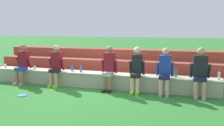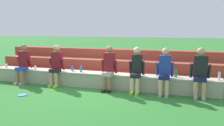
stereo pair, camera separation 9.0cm
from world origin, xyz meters
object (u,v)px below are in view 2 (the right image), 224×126
Objects in this scene: person_left_of_center at (56,64)px; frisbee at (22,95)px; water_bottle_mid_right at (72,68)px; water_bottle_near_left at (81,69)px; person_rightmost_edge at (200,71)px; plastic_cup_left_end at (6,65)px; person_center at (109,67)px; person_right_of_center at (136,69)px; water_bottle_center_gap at (219,76)px; person_far_left at (23,62)px; plastic_cup_right_end at (35,68)px; water_bottle_near_right at (176,74)px; person_far_right at (165,70)px.

frisbee is (-0.38, -1.30, -0.73)m from person_left_of_center.
water_bottle_mid_right is 0.36m from water_bottle_near_left.
person_rightmost_edge reaches higher than plastic_cup_left_end.
plastic_cup_left_end is (-4.15, 0.28, -0.18)m from person_center.
person_right_of_center is 2.35m from water_bottle_center_gap.
person_far_left is at bearing 125.66° from frisbee.
person_rightmost_edge is 5.52m from plastic_cup_right_end.
person_left_of_center is 6.59× the size of water_bottle_near_left.
water_bottle_near_left is at bearing 0.77° from plastic_cup_right_end.
person_left_of_center is 2.75m from person_right_of_center.
water_bottle_near_right is (3.91, 0.23, -0.14)m from person_left_of_center.
water_bottle_near_right is 4.86m from plastic_cup_right_end.
person_center reaches higher than person_right_of_center.
person_far_right is 2.78m from water_bottle_near_left.
person_left_of_center is at bearing 179.76° from person_right_of_center.
person_right_of_center reaches higher than water_bottle_near_left.
person_right_of_center is 1.81m from person_rightmost_edge.
person_far_left reaches higher than water_bottle_near_right.
water_bottle_mid_right is 1.83× the size of plastic_cup_right_end.
person_far_left is 1.81m from water_bottle_mid_right.
water_bottle_near_right is at bearing 0.81° from water_bottle_near_left.
plastic_cup_right_end is (-0.95, 0.16, -0.19)m from person_left_of_center.
water_bottle_near_right is (1.16, 0.24, -0.14)m from person_right_of_center.
person_left_of_center is at bearing 0.58° from person_far_left.
person_far_left is 2.15m from water_bottle_near_left.
person_rightmost_edge is 11.95× the size of plastic_cup_left_end.
person_far_right reaches higher than water_bottle_near_right.
water_bottle_near_left is at bearing -0.88° from plastic_cup_left_end.
person_right_of_center is 6.59× the size of water_bottle_near_left.
plastic_cup_right_end is at bearing -179.20° from water_bottle_near_right.
person_right_of_center is (2.75, -0.01, -0.01)m from person_left_of_center.
person_center reaches higher than plastic_cup_right_end.
frisbee is (-4.29, -1.54, -0.59)m from water_bottle_near_right.
water_bottle_near_right is at bearing -0.29° from water_bottle_mid_right.
person_center is 11.72× the size of plastic_cup_right_end.
person_far_right is 4.24m from frisbee.
person_far_left reaches higher than water_bottle_near_left.
person_center is at bearing -3.88° from plastic_cup_left_end.
water_bottle_near_right is at bearing 176.43° from water_bottle_center_gap.
water_bottle_near_left is at bearing 5.37° from person_far_left.
person_rightmost_edge is 6.74× the size of water_bottle_near_left.
water_bottle_near_right reaches higher than water_bottle_mid_right.
person_center is 1.09m from water_bottle_near_left.
plastic_cup_right_end is at bearing 26.40° from person_far_left.
person_left_of_center is 2.29m from plastic_cup_left_end.
person_left_of_center is at bearing -152.19° from water_bottle_mid_right.
person_center is 11.80× the size of plastic_cup_left_end.
person_rightmost_edge is at bearing -4.08° from water_bottle_mid_right.
person_far_left reaches higher than water_bottle_center_gap.
plastic_cup_right_end is (-4.86, -0.07, -0.05)m from water_bottle_near_right.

